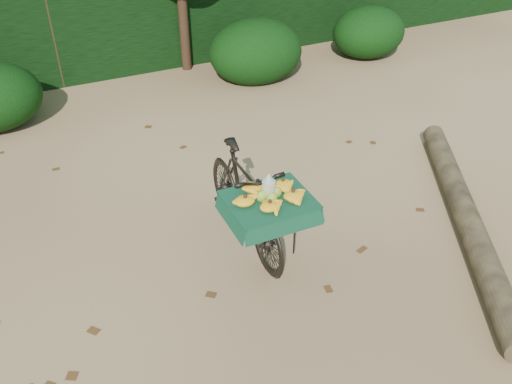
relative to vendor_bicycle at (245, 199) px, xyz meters
name	(u,v)px	position (x,y,z in m)	size (l,w,h in m)	color
ground	(301,227)	(0.69, -0.07, -0.59)	(80.00, 80.00, 0.00)	tan
vendor_bicycle	(245,199)	(0.00, 0.00, 0.00)	(0.83, 1.90, 1.15)	black
fallen_log	(466,215)	(2.45, -0.87, -0.44)	(0.29, 0.29, 4.01)	brown
hedge_backdrop	(142,11)	(0.69, 6.23, 0.31)	(26.00, 1.80, 1.80)	black
bush_clumps	(205,63)	(1.19, 4.23, -0.14)	(8.80, 1.70, 0.90)	black
leaf_litter	(276,199)	(0.69, 0.58, -0.58)	(7.00, 7.30, 0.01)	#4B2C14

